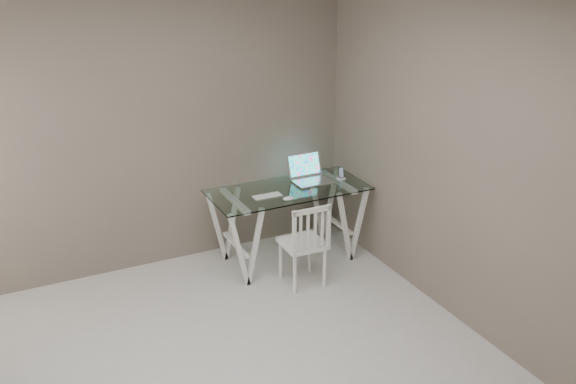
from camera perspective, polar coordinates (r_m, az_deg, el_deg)
name	(u,v)px	position (r m, az deg, el deg)	size (l,w,h in m)	color
room	(225,167)	(3.78, -5.63, 2.26)	(4.50, 4.52, 2.71)	beige
desk	(288,224)	(6.21, 0.01, -2.84)	(1.50, 0.70, 0.75)	silver
chair	(306,241)	(5.72, 1.61, -4.39)	(0.38, 0.38, 0.81)	white
laptop	(309,174)	(6.28, 1.85, 1.59)	(0.36, 0.33, 0.25)	silver
keyboard	(267,196)	(5.89, -1.87, -0.37)	(0.29, 0.12, 0.01)	silver
mouse	(289,198)	(5.80, 0.05, -0.58)	(0.11, 0.06, 0.03)	white
phone_dock	(341,176)	(6.33, 4.75, 1.45)	(0.07, 0.07, 0.12)	white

